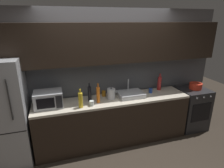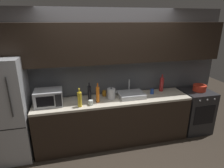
{
  "view_description": "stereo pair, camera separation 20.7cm",
  "coord_description": "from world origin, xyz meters",
  "views": [
    {
      "loc": [
        -0.98,
        -2.16,
        2.29
      ],
      "look_at": [
        -0.03,
        0.9,
        1.2
      ],
      "focal_mm": 30.14,
      "sensor_mm": 36.0,
      "label": 1
    },
    {
      "loc": [
        -0.78,
        -2.21,
        2.29
      ],
      "look_at": [
        -0.03,
        0.9,
        1.2
      ],
      "focal_mm": 30.14,
      "sensor_mm": 36.0,
      "label": 2
    }
  ],
  "objects": [
    {
      "name": "refrigerator",
      "position": [
        -1.82,
        0.9,
        0.88
      ],
      "size": [
        0.68,
        0.69,
        1.76
      ],
      "color": "#ADAFB5",
      "rests_on": "ground"
    },
    {
      "name": "wine_bottle_red",
      "position": [
        1.05,
        1.08,
        1.05
      ],
      "size": [
        0.08,
        0.08,
        0.35
      ],
      "color": "#A82323",
      "rests_on": "counter_run"
    },
    {
      "name": "counter_run",
      "position": [
        0.0,
        0.9,
        0.45
      ],
      "size": [
        2.88,
        0.6,
        0.9
      ],
      "color": "black",
      "rests_on": "ground"
    },
    {
      "name": "wine_bottle_dark",
      "position": [
        -0.44,
        0.94,
        1.04
      ],
      "size": [
        0.06,
        0.06,
        0.34
      ],
      "color": "black",
      "rests_on": "counter_run"
    },
    {
      "name": "back_wall",
      "position": [
        0.0,
        1.2,
        1.55
      ],
      "size": [
        4.62,
        0.44,
        2.5
      ],
      "color": "slate",
      "rests_on": "ground"
    },
    {
      "name": "oven_range",
      "position": [
        1.78,
        0.9,
        0.45
      ],
      "size": [
        0.6,
        0.62,
        0.9
      ],
      "color": "#232326",
      "rests_on": "ground"
    },
    {
      "name": "sink_basin",
      "position": [
        0.35,
        0.93,
        0.94
      ],
      "size": [
        0.48,
        0.38,
        0.3
      ],
      "color": "#ADAFB5",
      "rests_on": "counter_run"
    },
    {
      "name": "wine_bottle_yellow",
      "position": [
        -0.63,
        0.72,
        1.03
      ],
      "size": [
        0.07,
        0.07,
        0.33
      ],
      "color": "gold",
      "rests_on": "counter_run"
    },
    {
      "name": "cooking_pot",
      "position": [
        1.82,
        0.9,
        0.96
      ],
      "size": [
        0.26,
        0.26,
        0.13
      ],
      "color": "red",
      "rests_on": "oven_range"
    },
    {
      "name": "mug_clear",
      "position": [
        -0.45,
        0.74,
        0.94
      ],
      "size": [
        0.08,
        0.08,
        0.09
      ],
      "primitive_type": "cylinder",
      "color": "silver",
      "rests_on": "counter_run"
    },
    {
      "name": "wine_bottle_orange",
      "position": [
        -0.31,
        0.83,
        1.05
      ],
      "size": [
        0.06,
        0.06,
        0.35
      ],
      "color": "orange",
      "rests_on": "counter_run"
    },
    {
      "name": "mug_blue",
      "position": [
        0.8,
        0.98,
        0.95
      ],
      "size": [
        0.07,
        0.07,
        0.09
      ],
      "primitive_type": "cylinder",
      "color": "#234299",
      "rests_on": "counter_run"
    },
    {
      "name": "microwave",
      "position": [
        -1.14,
        0.92,
        1.04
      ],
      "size": [
        0.46,
        0.35,
        0.27
      ],
      "color": "#A8AAAF",
      "rests_on": "counter_run"
    },
    {
      "name": "kettle",
      "position": [
        -0.04,
        0.93,
        1.0
      ],
      "size": [
        0.18,
        0.15,
        0.22
      ],
      "color": "#B7BABF",
      "rests_on": "counter_run"
    },
    {
      "name": "mug_amber",
      "position": [
        -0.14,
        1.09,
        0.95
      ],
      "size": [
        0.08,
        0.08,
        0.1
      ],
      "primitive_type": "cylinder",
      "color": "#B27019",
      "rests_on": "counter_run"
    }
  ]
}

